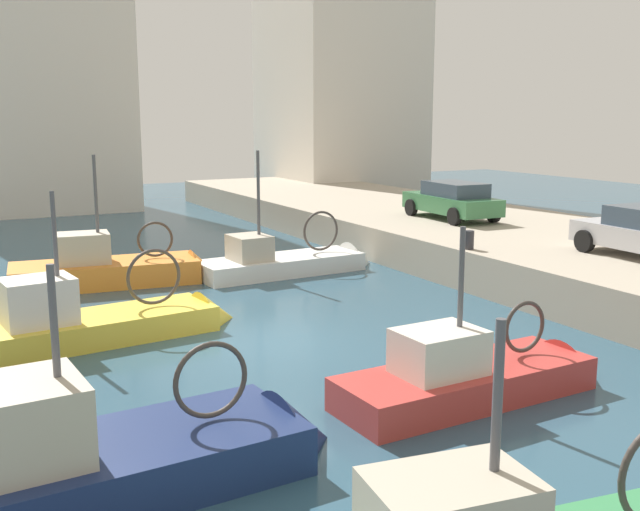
{
  "coord_description": "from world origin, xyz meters",
  "views": [
    {
      "loc": [
        -6.54,
        -15.06,
        5.1
      ],
      "look_at": [
        3.02,
        3.15,
        1.2
      ],
      "focal_mm": 42.0,
      "sensor_mm": 36.0,
      "label": 1
    }
  ],
  "objects_px": {
    "fishing_boat_red": "(480,389)",
    "fishing_boat_navy": "(134,477)",
    "fishing_boat_white": "(291,269)",
    "mooring_bollard_north": "(469,240)",
    "fishing_boat_yellow": "(103,333)",
    "fishing_boat_orange": "(119,280)",
    "parked_car_green": "(452,200)"
  },
  "relations": [
    {
      "from": "parked_car_green",
      "to": "fishing_boat_orange",
      "type": "bearing_deg",
      "value": 179.33
    },
    {
      "from": "fishing_boat_white",
      "to": "fishing_boat_yellow",
      "type": "distance_m",
      "value": 8.44
    },
    {
      "from": "fishing_boat_orange",
      "to": "mooring_bollard_north",
      "type": "xyz_separation_m",
      "value": [
        8.98,
        -5.53,
        1.35
      ]
    },
    {
      "from": "fishing_boat_navy",
      "to": "parked_car_green",
      "type": "xyz_separation_m",
      "value": [
        15.22,
        12.75,
        1.76
      ]
    },
    {
      "from": "fishing_boat_white",
      "to": "fishing_boat_red",
      "type": "distance_m",
      "value": 11.56
    },
    {
      "from": "fishing_boat_red",
      "to": "fishing_boat_navy",
      "type": "bearing_deg",
      "value": -175.8
    },
    {
      "from": "fishing_boat_white",
      "to": "fishing_boat_orange",
      "type": "xyz_separation_m",
      "value": [
        -5.38,
        0.97,
        0.01
      ]
    },
    {
      "from": "fishing_boat_orange",
      "to": "parked_car_green",
      "type": "height_order",
      "value": "fishing_boat_orange"
    },
    {
      "from": "fishing_boat_navy",
      "to": "parked_car_green",
      "type": "bearing_deg",
      "value": 39.95
    },
    {
      "from": "fishing_boat_white",
      "to": "fishing_boat_orange",
      "type": "relative_size",
      "value": 0.98
    },
    {
      "from": "parked_car_green",
      "to": "fishing_boat_red",
      "type": "bearing_deg",
      "value": -125.45
    },
    {
      "from": "fishing_boat_yellow",
      "to": "parked_car_green",
      "type": "height_order",
      "value": "fishing_boat_yellow"
    },
    {
      "from": "fishing_boat_white",
      "to": "fishing_boat_red",
      "type": "bearing_deg",
      "value": -98.08
    },
    {
      "from": "fishing_boat_orange",
      "to": "fishing_boat_yellow",
      "type": "bearing_deg",
      "value": -106.33
    },
    {
      "from": "fishing_boat_white",
      "to": "fishing_boat_navy",
      "type": "xyz_separation_m",
      "value": [
        -8.11,
        -11.92,
        0.05
      ]
    },
    {
      "from": "fishing_boat_yellow",
      "to": "fishing_boat_navy",
      "type": "xyz_separation_m",
      "value": [
        -1.08,
        -7.25,
        0.01
      ]
    },
    {
      "from": "fishing_boat_red",
      "to": "parked_car_green",
      "type": "relative_size",
      "value": 1.35
    },
    {
      "from": "fishing_boat_red",
      "to": "parked_car_green",
      "type": "height_order",
      "value": "fishing_boat_red"
    },
    {
      "from": "fishing_boat_orange",
      "to": "mooring_bollard_north",
      "type": "height_order",
      "value": "fishing_boat_orange"
    },
    {
      "from": "fishing_boat_red",
      "to": "fishing_boat_navy",
      "type": "xyz_separation_m",
      "value": [
        -6.48,
        -0.48,
        0.03
      ]
    },
    {
      "from": "fishing_boat_orange",
      "to": "parked_car_green",
      "type": "distance_m",
      "value": 12.62
    },
    {
      "from": "fishing_boat_white",
      "to": "mooring_bollard_north",
      "type": "xyz_separation_m",
      "value": [
        3.6,
        -4.56,
        1.36
      ]
    },
    {
      "from": "fishing_boat_red",
      "to": "parked_car_green",
      "type": "bearing_deg",
      "value": 54.55
    },
    {
      "from": "fishing_boat_white",
      "to": "mooring_bollard_north",
      "type": "height_order",
      "value": "fishing_boat_white"
    },
    {
      "from": "fishing_boat_red",
      "to": "fishing_boat_yellow",
      "type": "bearing_deg",
      "value": 128.57
    },
    {
      "from": "fishing_boat_white",
      "to": "mooring_bollard_north",
      "type": "relative_size",
      "value": 11.47
    },
    {
      "from": "fishing_boat_white",
      "to": "fishing_boat_orange",
      "type": "height_order",
      "value": "fishing_boat_white"
    },
    {
      "from": "fishing_boat_yellow",
      "to": "mooring_bollard_north",
      "type": "distance_m",
      "value": 10.72
    },
    {
      "from": "fishing_boat_orange",
      "to": "fishing_boat_navy",
      "type": "xyz_separation_m",
      "value": [
        -2.73,
        -12.9,
        0.03
      ]
    },
    {
      "from": "fishing_boat_orange",
      "to": "fishing_boat_yellow",
      "type": "relative_size",
      "value": 0.96
    },
    {
      "from": "mooring_bollard_north",
      "to": "fishing_boat_orange",
      "type": "bearing_deg",
      "value": 148.37
    },
    {
      "from": "fishing_boat_red",
      "to": "fishing_boat_orange",
      "type": "bearing_deg",
      "value": 106.81
    }
  ]
}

